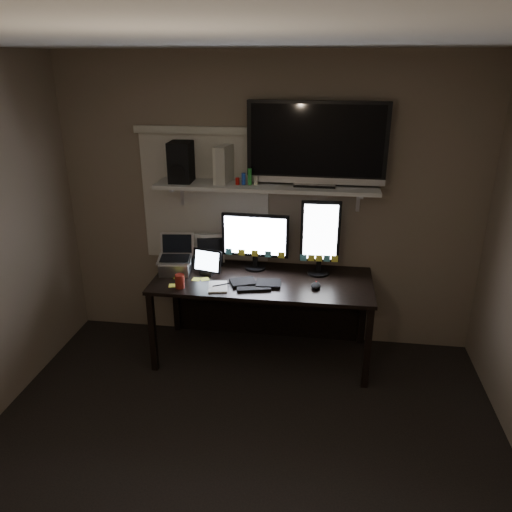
% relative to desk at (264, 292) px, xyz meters
% --- Properties ---
extents(floor, '(3.60, 3.60, 0.00)m').
position_rel_desk_xyz_m(floor, '(0.00, -1.55, -0.55)').
color(floor, black).
rests_on(floor, ground).
extents(ceiling, '(3.60, 3.60, 0.00)m').
position_rel_desk_xyz_m(ceiling, '(0.00, -1.55, 1.95)').
color(ceiling, silver).
rests_on(ceiling, back_wall).
extents(back_wall, '(3.60, 0.00, 3.60)m').
position_rel_desk_xyz_m(back_wall, '(0.00, 0.25, 0.70)').
color(back_wall, '#7C6859').
rests_on(back_wall, floor).
extents(window_blinds, '(1.10, 0.02, 1.10)m').
position_rel_desk_xyz_m(window_blinds, '(-0.55, 0.24, 0.75)').
color(window_blinds, silver).
rests_on(window_blinds, back_wall).
extents(desk, '(1.80, 0.75, 0.73)m').
position_rel_desk_xyz_m(desk, '(0.00, 0.00, 0.00)').
color(desk, black).
rests_on(desk, floor).
extents(wall_shelf, '(1.80, 0.35, 0.03)m').
position_rel_desk_xyz_m(wall_shelf, '(0.00, 0.08, 0.91)').
color(wall_shelf, beige).
rests_on(wall_shelf, back_wall).
extents(monitor_landscape, '(0.58, 0.09, 0.50)m').
position_rel_desk_xyz_m(monitor_landscape, '(-0.09, 0.09, 0.43)').
color(monitor_landscape, black).
rests_on(monitor_landscape, desk).
extents(monitor_portrait, '(0.33, 0.07, 0.65)m').
position_rel_desk_xyz_m(monitor_portrait, '(0.45, 0.05, 0.50)').
color(monitor_portrait, black).
rests_on(monitor_portrait, desk).
extents(keyboard, '(0.44, 0.25, 0.03)m').
position_rel_desk_xyz_m(keyboard, '(-0.04, -0.23, 0.19)').
color(keyboard, black).
rests_on(keyboard, desk).
extents(mouse, '(0.08, 0.12, 0.04)m').
position_rel_desk_xyz_m(mouse, '(0.44, -0.23, 0.20)').
color(mouse, black).
rests_on(mouse, desk).
extents(notepad, '(0.19, 0.23, 0.01)m').
position_rel_desk_xyz_m(notepad, '(-0.33, -0.33, 0.18)').
color(notepad, silver).
rests_on(notepad, desk).
extents(tablet, '(0.27, 0.17, 0.22)m').
position_rel_desk_xyz_m(tablet, '(-0.47, -0.09, 0.29)').
color(tablet, black).
rests_on(tablet, desk).
extents(file_sorter, '(0.23, 0.15, 0.27)m').
position_rel_desk_xyz_m(file_sorter, '(-0.50, 0.12, 0.31)').
color(file_sorter, black).
rests_on(file_sorter, desk).
extents(laptop, '(0.31, 0.26, 0.32)m').
position_rel_desk_xyz_m(laptop, '(-0.75, -0.10, 0.34)').
color(laptop, silver).
rests_on(laptop, desk).
extents(cup, '(0.09, 0.09, 0.11)m').
position_rel_desk_xyz_m(cup, '(-0.63, -0.37, 0.23)').
color(cup, maroon).
rests_on(cup, desk).
extents(sticky_notes, '(0.32, 0.26, 0.00)m').
position_rel_desk_xyz_m(sticky_notes, '(-0.58, -0.26, 0.18)').
color(sticky_notes, '#F3EE42').
rests_on(sticky_notes, desk).
extents(tv, '(1.10, 0.22, 0.65)m').
position_rel_desk_xyz_m(tv, '(0.39, 0.10, 1.25)').
color(tv, black).
rests_on(tv, wall_shelf).
extents(game_console, '(0.13, 0.26, 0.30)m').
position_rel_desk_xyz_m(game_console, '(-0.35, 0.10, 1.08)').
color(game_console, '#B9B7A7').
rests_on(game_console, wall_shelf).
extents(speaker, '(0.18, 0.22, 0.33)m').
position_rel_desk_xyz_m(speaker, '(-0.70, 0.08, 1.09)').
color(speaker, black).
rests_on(speaker, wall_shelf).
extents(bottles, '(0.21, 0.11, 0.13)m').
position_rel_desk_xyz_m(bottles, '(-0.15, 0.03, 0.99)').
color(bottles, '#A50F0C').
rests_on(bottles, wall_shelf).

